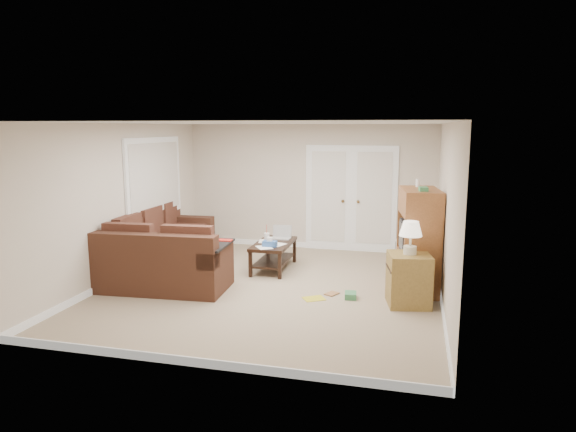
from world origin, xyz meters
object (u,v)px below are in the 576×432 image
(sectional_sofa, at_px, (164,254))
(side_cabinet, at_px, (409,275))
(tv_armoire, at_px, (418,240))
(coffee_table, at_px, (274,254))

(sectional_sofa, distance_m, side_cabinet, 4.02)
(sectional_sofa, bearing_deg, side_cabinet, -11.26)
(sectional_sofa, relative_size, side_cabinet, 2.59)
(sectional_sofa, bearing_deg, tv_armoire, -1.42)
(tv_armoire, bearing_deg, sectional_sofa, 174.16)
(sectional_sofa, bearing_deg, coffee_table, 21.15)
(coffee_table, xyz_separation_m, side_cabinet, (2.30, -1.31, 0.16))
(coffee_table, relative_size, side_cabinet, 0.99)
(sectional_sofa, height_order, side_cabinet, side_cabinet)
(sectional_sofa, height_order, coffee_table, sectional_sofa)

